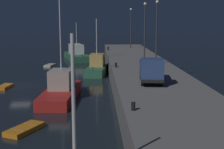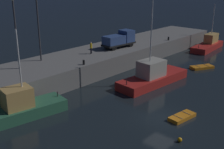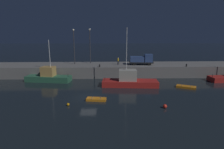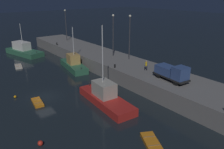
# 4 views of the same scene
# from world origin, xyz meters

# --- Properties ---
(ground_plane) EXTENTS (320.00, 320.00, 0.00)m
(ground_plane) POSITION_xyz_m (0.00, 0.00, 0.00)
(ground_plane) COLOR black
(pier_quay) EXTENTS (67.53, 8.18, 2.50)m
(pier_quay) POSITION_xyz_m (0.00, 15.75, 1.25)
(pier_quay) COLOR slate
(pier_quay) RESTS_ON ground
(fishing_trawler_red) EXTENTS (10.51, 3.88, 10.68)m
(fishing_trawler_red) POSITION_xyz_m (7.14, 6.00, 1.02)
(fishing_trawler_red) COLOR red
(fishing_trawler_red) RESTS_ON ground
(fishing_boat_blue) EXTENTS (9.20, 3.35, 8.03)m
(fishing_boat_blue) POSITION_xyz_m (29.04, 8.99, 0.87)
(fishing_boat_blue) COLOR red
(fishing_boat_blue) RESTS_ON ground
(fishing_boat_orange) EXTENTS (9.41, 4.08, 8.42)m
(fishing_boat_orange) POSITION_xyz_m (-9.05, 9.93, 0.99)
(fishing_boat_orange) COLOR #2D6647
(fishing_boat_orange) RESTS_ON ground
(rowboat_white_mid) EXTENTS (3.00, 1.54, 0.39)m
(rowboat_white_mid) POSITION_xyz_m (1.35, -1.49, 0.18)
(rowboat_white_mid) COLOR orange
(rowboat_white_mid) RESTS_ON ground
(dinghy_red_small) EXTENTS (3.61, 2.80, 0.41)m
(dinghy_red_small) POSITION_xyz_m (17.28, 4.36, 0.19)
(dinghy_red_small) COLOR orange
(dinghy_red_small) RESTS_ON ground
(mooring_buoy_mid) EXTENTS (0.38, 0.38, 0.38)m
(mooring_buoy_mid) POSITION_xyz_m (-2.39, -3.41, 0.19)
(mooring_buoy_mid) COLOR orange
(mooring_buoy_mid) RESTS_ON ground
(lamp_post_east) EXTENTS (0.44, 0.44, 8.16)m
(lamp_post_east) POSITION_xyz_m (-4.71, 16.63, 7.25)
(lamp_post_east) COLOR #38383D
(lamp_post_east) RESTS_ON pier_quay
(lamp_post_central) EXTENTS (0.44, 0.44, 8.27)m
(lamp_post_central) POSITION_xyz_m (-1.06, 17.64, 7.31)
(lamp_post_central) COLOR #38383D
(lamp_post_central) RESTS_ON pier_quay
(utility_truck) EXTENTS (5.60, 2.51, 2.46)m
(utility_truck) POSITION_xyz_m (11.14, 14.98, 3.74)
(utility_truck) COLOR black
(utility_truck) RESTS_ON pier_quay
(dockworker) EXTENTS (0.41, 0.41, 1.67)m
(dockworker) POSITION_xyz_m (5.62, 15.37, 3.45)
(dockworker) COLOR black
(dockworker) RESTS_ON pier_quay
(bollard_west) EXTENTS (0.28, 0.28, 0.58)m
(bollard_west) POSITION_xyz_m (1.39, 12.23, 2.79)
(bollard_west) COLOR black
(bollard_west) RESTS_ON pier_quay
(bollard_central) EXTENTS (0.28, 0.28, 0.56)m
(bollard_central) POSITION_xyz_m (20.55, 12.28, 2.78)
(bollard_central) COLOR black
(bollard_central) RESTS_ON pier_quay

